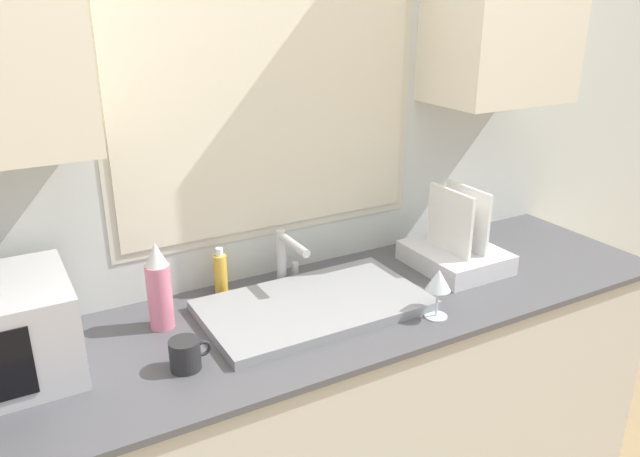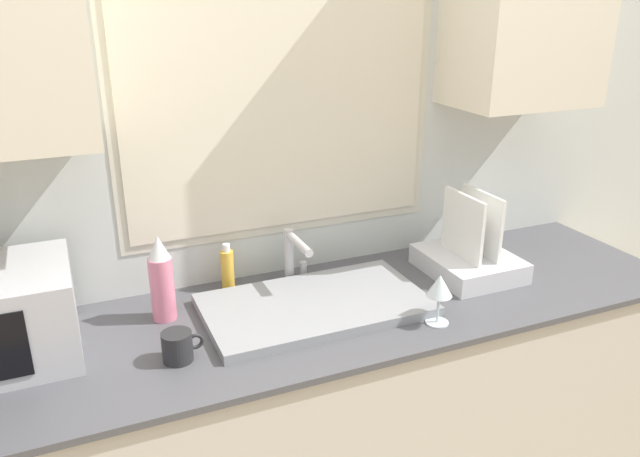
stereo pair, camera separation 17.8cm
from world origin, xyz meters
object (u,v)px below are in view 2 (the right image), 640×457
object	(u,v)px
faucet	(294,252)
soap_bottle	(227,269)
mug_near_sink	(178,346)
dish_rack	(469,258)
spray_bottle	(162,280)
wine_glass	(440,287)

from	to	relation	value
faucet	soap_bottle	bearing A→B (deg)	165.44
soap_bottle	mug_near_sink	bearing A→B (deg)	-123.01
mug_near_sink	dish_rack	bearing A→B (deg)	8.44
faucet	spray_bottle	bearing A→B (deg)	-171.82
dish_rack	wine_glass	bearing A→B (deg)	-138.81
mug_near_sink	wine_glass	distance (m)	0.75
soap_bottle	mug_near_sink	xyz separation A→B (m)	(-0.23, -0.36, -0.03)
soap_bottle	mug_near_sink	world-z (taller)	soap_bottle
faucet	wine_glass	distance (m)	0.50
spray_bottle	wine_glass	size ratio (longest dim) A/B	1.70
dish_rack	mug_near_sink	distance (m)	1.04
faucet	wine_glass	bearing A→B (deg)	-54.40
spray_bottle	mug_near_sink	size ratio (longest dim) A/B	2.35
mug_near_sink	wine_glass	size ratio (longest dim) A/B	0.72
mug_near_sink	wine_glass	bearing A→B (deg)	-7.93
soap_bottle	wine_glass	size ratio (longest dim) A/B	1.02
dish_rack	mug_near_sink	world-z (taller)	dish_rack
spray_bottle	wine_glass	world-z (taller)	spray_bottle
spray_bottle	soap_bottle	distance (m)	0.26
dish_rack	wine_glass	size ratio (longest dim) A/B	2.10
soap_bottle	wine_glass	distance (m)	0.69
dish_rack	mug_near_sink	size ratio (longest dim) A/B	2.91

